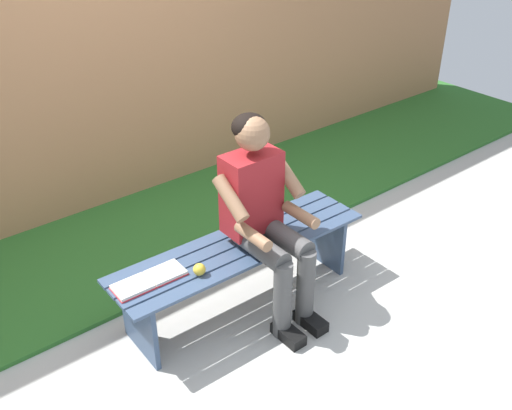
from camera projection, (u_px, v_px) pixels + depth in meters
The scene contains 6 objects.
grass_strip at pixel (136, 212), 4.68m from camera, with size 9.00×2.04×0.03m, color #2D6B28.
brick_wall at pixel (24, 47), 3.98m from camera, with size 9.50×0.24×2.69m, color #B27A51.
bench_near at pixel (241, 259), 3.59m from camera, with size 1.67×0.46×0.44m.
person_seated at pixel (264, 212), 3.40m from camera, with size 0.50×0.69×1.25m.
apple at pixel (199, 269), 3.26m from camera, with size 0.07×0.07×0.07m, color gold.
book_open at pixel (149, 280), 3.22m from camera, with size 0.42×0.17×0.02m.
Camera 1 is at (1.74, 2.33, 2.47)m, focal length 41.08 mm.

